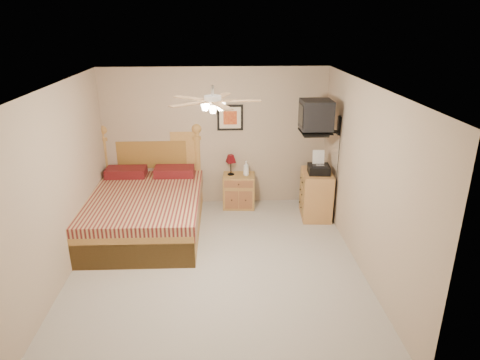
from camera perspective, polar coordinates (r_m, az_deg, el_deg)
The scene contains 17 objects.
floor at distance 6.17m, azimuth -3.13°, elevation -11.25°, with size 4.50×4.50×0.00m, color #A59E95.
ceiling at distance 5.29m, azimuth -3.67°, elevation 12.36°, with size 4.00×4.50×0.04m, color white.
wall_back at distance 7.75m, azimuth -3.31°, elevation 5.65°, with size 4.00×0.04×2.50m, color tan.
wall_front at distance 3.61m, azimuth -3.53°, elevation -13.39°, with size 4.00×0.04×2.50m, color tan.
wall_left at distance 5.98m, azimuth -22.92°, elevation -0.70°, with size 0.04×4.50×2.50m, color tan.
wall_right at distance 5.94m, azimuth 16.31°, elevation 0.00°, with size 0.04×4.50×2.50m, color tan.
bed at distance 6.94m, azimuth -12.99°, elevation -0.97°, with size 1.79×2.35×1.52m, color #B27F3A, non-canonical shape.
nightstand at distance 7.83m, azimuth -0.16°, elevation -1.44°, with size 0.57×0.43×0.62m, color #A27137.
table_lamp at distance 7.68m, azimuth -1.24°, elevation 2.05°, with size 0.20×0.20×0.38m, color #54080D, non-canonical shape.
lotion_bottle at distance 7.66m, azimuth 0.82°, elevation 1.58°, with size 0.10×0.10×0.27m, color white.
framed_picture at distance 7.65m, azimuth -1.33°, elevation 8.32°, with size 0.46×0.04×0.46m, color black.
dresser at distance 7.52m, azimuth 10.11°, elevation -1.90°, with size 0.48×0.69×0.82m, color #BB7341.
fax_machine at distance 7.26m, azimuth 10.52°, elevation 2.26°, with size 0.35×0.37×0.37m, color black, non-canonical shape.
magazine_lower at distance 7.61m, azimuth 9.29°, elevation 1.83°, with size 0.20×0.27×0.02m, color #B2A890.
magazine_upper at distance 7.62m, azimuth 9.30°, elevation 2.02°, with size 0.21×0.29×0.02m, color gray.
wall_tv at distance 6.94m, azimuth 11.32°, elevation 8.24°, with size 0.56×0.46×0.58m, color black, non-canonical shape.
ceiling_fan at distance 5.12m, azimuth -3.65°, elevation 10.48°, with size 1.14×1.14×0.28m, color white, non-canonical shape.
Camera 1 is at (0.06, -5.23, 3.28)m, focal length 32.00 mm.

